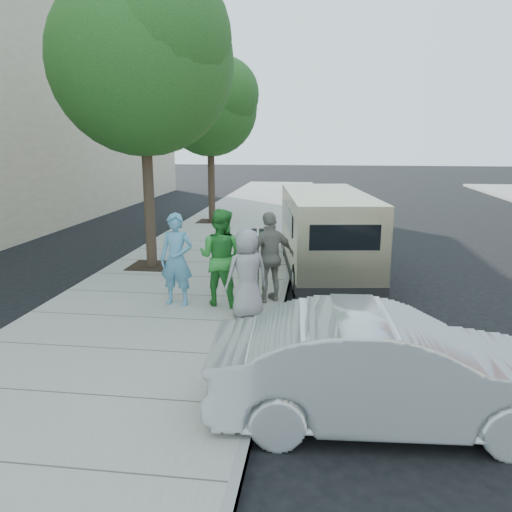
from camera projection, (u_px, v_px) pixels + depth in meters
The scene contains 12 objects.
ground at pixel (217, 302), 11.03m from camera, with size 120.00×120.00×0.00m, color black.
sidewalk at pixel (173, 297), 11.14m from camera, with size 5.00×60.00×0.15m, color gray.
curb_face at pixel (282, 302), 10.83m from camera, with size 0.12×60.00×0.16m, color gray.
tree_near at pixel (144, 55), 12.36m from camera, with size 4.62×4.60×7.53m.
tree_far at pixel (211, 104), 19.85m from camera, with size 3.92×3.80×6.49m.
parking_meter at pixel (258, 245), 11.38m from camera, with size 0.30×0.14×1.40m.
van at pixel (325, 231), 13.12m from camera, with size 2.70×6.06×2.17m.
sedan at pixel (386, 369), 6.21m from camera, with size 1.54×4.43×1.46m, color #BABEC2.
person_officer at pixel (176, 259), 10.24m from camera, with size 0.70×0.46×1.92m, color #599ABD.
person_green_shirt at pixel (221, 257), 10.25m from camera, with size 0.98×0.76×2.01m, color green.
person_gray_shirt at pixel (247, 273), 9.56m from camera, with size 0.84×0.55×1.73m, color #979699.
person_striped_polo at pixel (270, 257), 10.44m from camera, with size 1.12×0.47×1.92m, color gray.
Camera 1 is at (2.23, -10.30, 3.53)m, focal length 35.00 mm.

